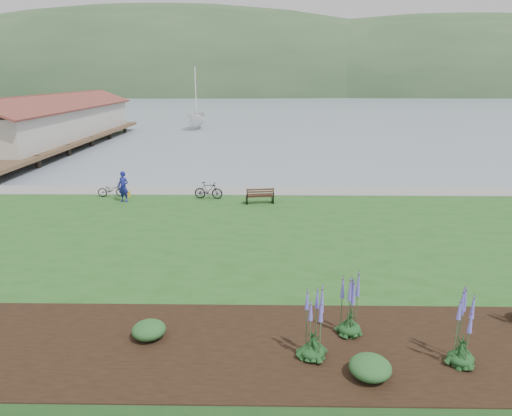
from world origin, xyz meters
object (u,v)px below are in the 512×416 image
Objects in this scene: person at (123,184)px; bicycle_a at (111,190)px; park_bench at (260,196)px; sailboat at (197,129)px.

bicycle_a is (-1.05, 1.08, -0.60)m from person.
bicycle_a is at bearing 162.84° from park_bench.
person reaches higher than park_bench.
park_bench is 0.06× the size of sailboat.
person is at bearing 169.68° from park_bench.
bicycle_a is (-8.60, 1.35, -0.05)m from park_bench.
bicycle_a is 38.98m from sailboat.
person is at bearing -84.22° from sailboat.
park_bench is at bearing 17.03° from person.
person is (-7.55, 0.27, 0.55)m from park_bench.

